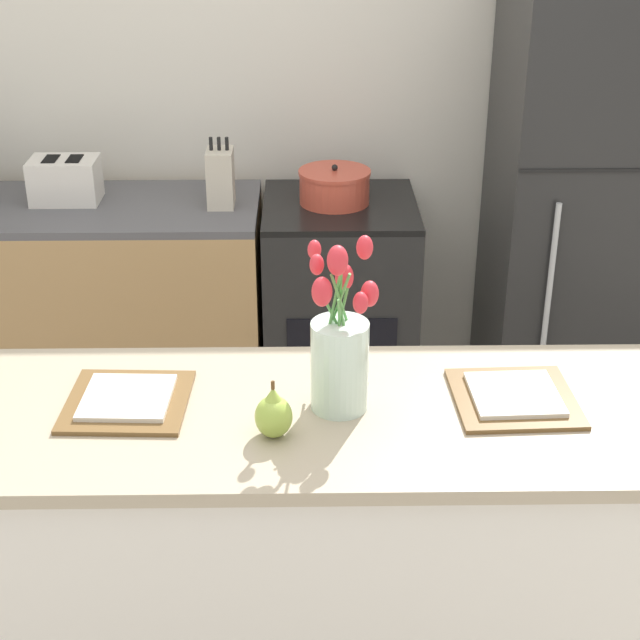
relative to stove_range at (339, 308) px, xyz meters
The scene contains 12 objects.
back_wall 0.99m from the stove_range, 104.01° to the left, with size 5.20×0.08×2.70m.
kitchen_island 1.60m from the stove_range, 93.58° to the right, with size 1.80×0.66×0.94m.
back_counter 1.16m from the stove_range, behind, with size 1.68×0.60×0.90m.
stove_range is the anchor object (origin of this frame).
refrigerator 1.06m from the stove_range, ahead, with size 0.68×0.67×1.83m.
flower_vase 1.71m from the stove_range, 92.04° to the right, with size 0.16×0.17×0.43m.
pear_figurine 1.80m from the stove_range, 97.08° to the right, with size 0.09×0.09×0.14m.
plate_setting_left 1.74m from the stove_range, 110.16° to the right, with size 0.31×0.31×0.02m.
plate_setting_right 1.68m from the stove_range, 76.57° to the right, with size 0.31×0.31×0.02m.
toaster 1.20m from the stove_range, behind, with size 0.28×0.18×0.17m.
cooking_pot 0.52m from the stove_range, 155.41° to the left, with size 0.28×0.28×0.15m.
knife_block 0.73m from the stove_range, behind, with size 0.10×0.14×0.27m.
Camera 1 is at (-0.04, -2.01, 2.19)m, focal length 55.00 mm.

